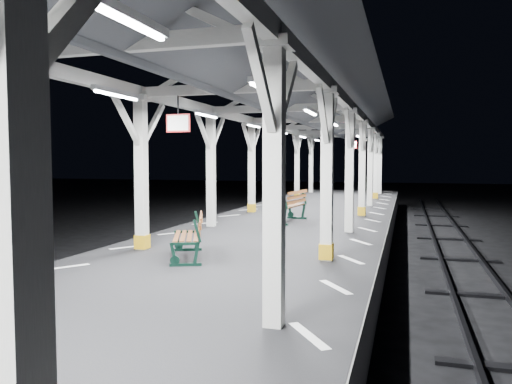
% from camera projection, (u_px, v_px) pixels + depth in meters
% --- Properties ---
extents(ground, '(120.00, 120.00, 0.00)m').
position_uv_depth(ground, '(189.00, 335.00, 8.39)').
color(ground, black).
rests_on(ground, ground).
extents(platform, '(6.00, 50.00, 1.00)m').
position_uv_depth(platform, '(189.00, 306.00, 8.35)').
color(platform, black).
rests_on(platform, ground).
extents(hazard_stripes_left, '(1.00, 48.00, 0.01)m').
position_uv_depth(hazard_stripes_left, '(64.00, 267.00, 9.03)').
color(hazard_stripes_left, silver).
rests_on(hazard_stripes_left, platform).
extents(hazard_stripes_right, '(1.00, 48.00, 0.01)m').
position_uv_depth(hazard_stripes_right, '(336.00, 287.00, 7.62)').
color(hazard_stripes_right, silver).
rests_on(hazard_stripes_right, platform).
extents(canopy, '(5.40, 49.00, 4.65)m').
position_uv_depth(canopy, '(186.00, 60.00, 8.08)').
color(canopy, silver).
rests_on(canopy, platform).
extents(bench_mid, '(1.17, 1.71, 0.87)m').
position_uv_depth(bench_mid, '(191.00, 235.00, 9.88)').
color(bench_mid, black).
rests_on(bench_mid, platform).
extents(bench_far, '(0.91, 1.92, 1.00)m').
position_uv_depth(bench_far, '(291.00, 205.00, 15.64)').
color(bench_far, black).
rests_on(bench_far, platform).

